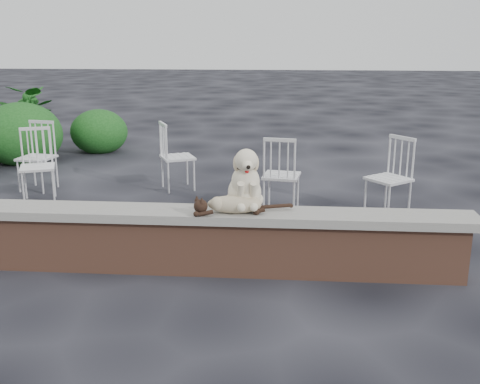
# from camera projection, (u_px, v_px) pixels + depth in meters

# --- Properties ---
(ground) EXTENTS (60.00, 60.00, 0.00)m
(ground) POSITION_uv_depth(u_px,v_px,m) (130.00, 268.00, 5.24)
(ground) COLOR black
(ground) RESTS_ON ground
(brick_wall) EXTENTS (6.00, 0.30, 0.50)m
(brick_wall) POSITION_uv_depth(u_px,v_px,m) (129.00, 243.00, 5.17)
(brick_wall) COLOR brown
(brick_wall) RESTS_ON ground
(capstone) EXTENTS (6.20, 0.40, 0.08)m
(capstone) POSITION_uv_depth(u_px,v_px,m) (127.00, 213.00, 5.09)
(capstone) COLOR slate
(capstone) RESTS_ON brick_wall
(dog) EXTENTS (0.46, 0.56, 0.58)m
(dog) POSITION_uv_depth(u_px,v_px,m) (245.00, 177.00, 5.01)
(dog) COLOR beige
(dog) RESTS_ON capstone
(cat) EXTENTS (1.08, 0.44, 0.18)m
(cat) POSITION_uv_depth(u_px,v_px,m) (234.00, 203.00, 4.92)
(cat) COLOR tan
(cat) RESTS_ON capstone
(chair_c) EXTENTS (0.64, 0.64, 0.94)m
(chair_c) POSITION_uv_depth(u_px,v_px,m) (282.00, 174.00, 6.78)
(chair_c) COLOR silver
(chair_c) RESTS_ON ground
(chair_b) EXTENTS (0.65, 0.65, 0.94)m
(chair_b) POSITION_uv_depth(u_px,v_px,m) (36.00, 157.00, 7.75)
(chair_b) COLOR silver
(chair_b) RESTS_ON ground
(chair_d) EXTENTS (0.79, 0.79, 0.94)m
(chair_d) POSITION_uv_depth(u_px,v_px,m) (389.00, 177.00, 6.62)
(chair_d) COLOR silver
(chair_d) RESTS_ON ground
(chair_a) EXTENTS (0.72, 0.72, 0.94)m
(chair_a) POSITION_uv_depth(u_px,v_px,m) (37.00, 166.00, 7.20)
(chair_a) COLOR silver
(chair_a) RESTS_ON ground
(chair_e) EXTENTS (0.74, 0.74, 0.94)m
(chair_e) POSITION_uv_depth(u_px,v_px,m) (178.00, 156.00, 7.78)
(chair_e) COLOR silver
(chair_e) RESTS_ON ground
(potted_plant_a) EXTENTS (1.21, 1.07, 1.24)m
(potted_plant_a) POSITION_uv_depth(u_px,v_px,m) (29.00, 120.00, 10.05)
(potted_plant_a) COLOR #124113
(potted_plant_a) RESTS_ON ground
(potted_plant_b) EXTENTS (0.94, 0.94, 1.19)m
(potted_plant_b) POSITION_uv_depth(u_px,v_px,m) (31.00, 120.00, 10.12)
(potted_plant_b) COLOR #124113
(potted_plant_b) RESTS_ON ground
(shrubbery) EXTENTS (2.82, 2.54, 1.07)m
(shrubbery) POSITION_uv_depth(u_px,v_px,m) (25.00, 137.00, 9.49)
(shrubbery) COLOR #124113
(shrubbery) RESTS_ON ground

